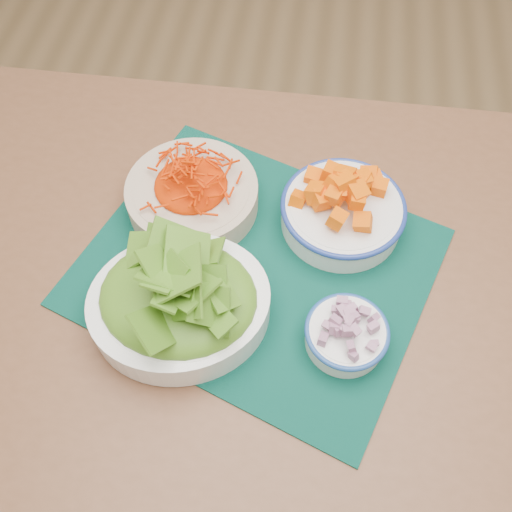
{
  "coord_description": "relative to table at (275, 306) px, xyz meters",
  "views": [
    {
      "loc": [
        -0.18,
        -0.71,
        1.55
      ],
      "look_at": [
        -0.25,
        -0.23,
        0.78
      ],
      "focal_mm": 40.0,
      "sensor_mm": 36.0,
      "label": 1
    }
  ],
  "objects": [
    {
      "name": "ground",
      "position": [
        0.21,
        0.26,
        -0.66
      ],
      "size": [
        4.0,
        4.0,
        0.0
      ],
      "primitive_type": "plane",
      "color": "#967348",
      "rests_on": "ground"
    },
    {
      "name": "table",
      "position": [
        0.0,
        0.0,
        0.0
      ],
      "size": [
        1.34,
        0.9,
        0.75
      ],
      "rotation": [
        0.0,
        0.0,
        0.01
      ],
      "color": "brown",
      "rests_on": "ground"
    },
    {
      "name": "placemat",
      "position": [
        -0.04,
        0.02,
        0.09
      ],
      "size": [
        0.66,
        0.6,
        0.0
      ],
      "primitive_type": "cube",
      "rotation": [
        0.0,
        0.0,
        -0.34
      ],
      "color": "black",
      "rests_on": "table"
    },
    {
      "name": "carrot_bowl",
      "position": [
        -0.16,
        0.13,
        0.13
      ],
      "size": [
        0.23,
        0.23,
        0.08
      ],
      "rotation": [
        0.0,
        0.0,
        0.03
      ],
      "color": "#CBB397",
      "rests_on": "placemat"
    },
    {
      "name": "squash_bowl",
      "position": [
        0.1,
        0.13,
        0.14
      ],
      "size": [
        0.23,
        0.23,
        0.1
      ],
      "rotation": [
        0.0,
        0.0,
        -0.13
      ],
      "color": "white",
      "rests_on": "placemat"
    },
    {
      "name": "lettuce_bowl",
      "position": [
        -0.14,
        -0.08,
        0.15
      ],
      "size": [
        0.33,
        0.3,
        0.14
      ],
      "rotation": [
        0.0,
        0.0,
        0.29
      ],
      "color": "white",
      "rests_on": "placemat"
    },
    {
      "name": "onion_bowl",
      "position": [
        0.11,
        -0.09,
        0.12
      ],
      "size": [
        0.16,
        0.16,
        0.07
      ],
      "rotation": [
        0.0,
        0.0,
        0.42
      ],
      "color": "white",
      "rests_on": "placemat"
    }
  ]
}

